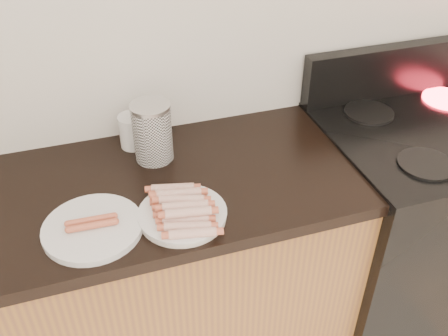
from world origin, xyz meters
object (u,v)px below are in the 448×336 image
object	(u,v)px
main_plate	(183,215)
side_plate	(93,228)
stove	(409,225)
canister	(152,132)
mug	(133,131)

from	to	relation	value
main_plate	side_plate	xyz separation A→B (m)	(-0.24, 0.02, 0.00)
stove	main_plate	distance (m)	1.07
side_plate	canister	bearing A→B (deg)	51.57
stove	side_plate	distance (m)	1.29
canister	mug	world-z (taller)	canister
side_plate	stove	bearing A→B (deg)	6.47
main_plate	canister	world-z (taller)	canister
stove	canister	xyz separation A→B (m)	(-0.97, 0.15, 0.54)
main_plate	canister	bearing A→B (deg)	92.74
canister	mug	size ratio (longest dim) A/B	1.75
mug	stove	bearing A→B (deg)	-13.45
main_plate	mug	size ratio (longest dim) A/B	2.18
side_plate	mug	xyz separation A→B (m)	(0.18, 0.38, 0.05)
main_plate	mug	xyz separation A→B (m)	(-0.07, 0.40, 0.05)
stove	main_plate	world-z (taller)	main_plate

